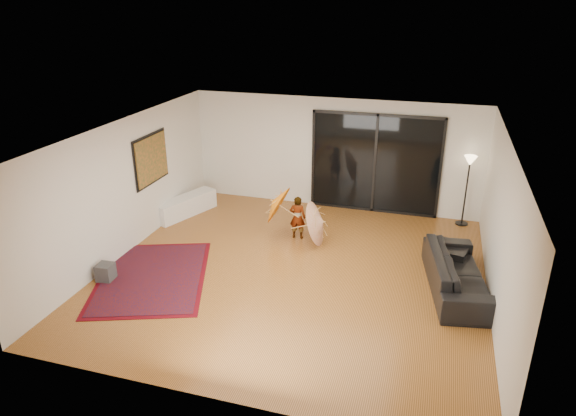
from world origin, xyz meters
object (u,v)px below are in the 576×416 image
at_px(ottoman, 448,255).
at_px(sofa, 458,273).
at_px(media_console, 186,206).
at_px(child, 298,217).

bearing_deg(ottoman, sofa, -81.48).
distance_m(media_console, child, 2.96).
bearing_deg(media_console, sofa, 5.80).
bearing_deg(child, sofa, 156.77).
height_order(media_console, ottoman, media_console).
distance_m(media_console, sofa, 6.44).
relative_size(media_console, child, 1.72).
xyz_separation_m(media_console, ottoman, (6.06, -0.76, -0.03)).
relative_size(sofa, ottoman, 3.34).
bearing_deg(sofa, child, 59.04).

